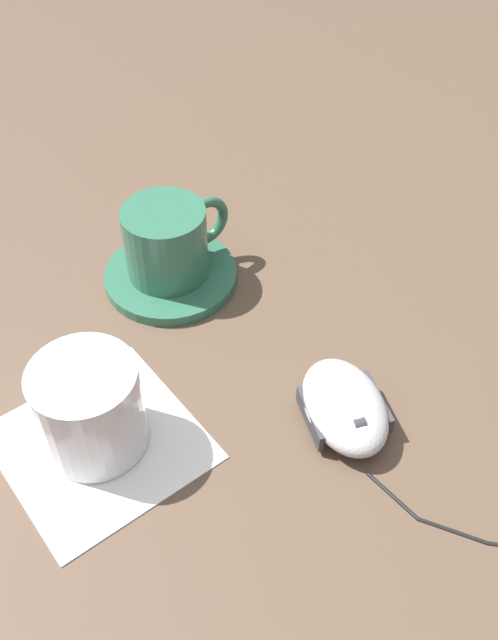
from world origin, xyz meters
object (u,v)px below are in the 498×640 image
coffee_cup (168,241)px  computer_mouse (345,406)px  saucer (171,276)px  drinking_glass (89,408)px

coffee_cup → computer_mouse: size_ratio=1.00×
saucer → drinking_glass: (0.13, 0.14, 0.04)m
saucer → computer_mouse: bearing=101.0°
saucer → computer_mouse: (-0.04, 0.22, 0.01)m
computer_mouse → drinking_glass: size_ratio=1.35×
coffee_cup → computer_mouse: coffee_cup is taller
saucer → drinking_glass: drinking_glass is taller
saucer → computer_mouse: 0.22m
coffee_cup → drinking_glass: drinking_glass is taller
coffee_cup → drinking_glass: size_ratio=1.34×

